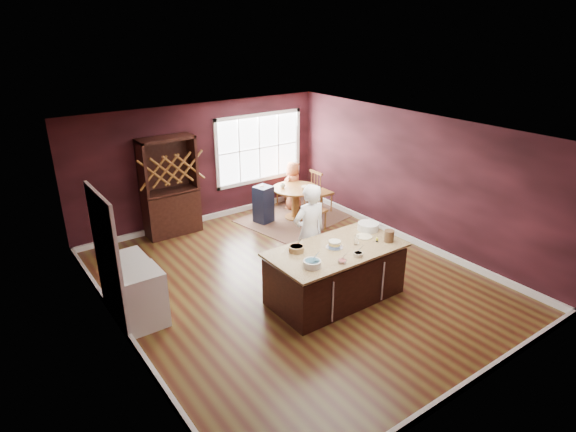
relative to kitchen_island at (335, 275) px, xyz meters
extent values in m
plane|color=brown|center=(-0.23, 0.84, -0.44)|extent=(7.00, 7.00, 0.00)
plane|color=white|center=(-0.23, 0.84, 2.26)|extent=(7.00, 7.00, 0.00)
plane|color=black|center=(-0.23, 4.34, 0.91)|extent=(6.00, 0.00, 6.00)
plane|color=black|center=(-0.23, -2.66, 0.91)|extent=(6.00, 0.00, 6.00)
plane|color=black|center=(-3.23, 0.84, 0.91)|extent=(0.00, 7.00, 7.00)
plane|color=black|center=(2.77, 0.84, 0.91)|extent=(0.00, 7.00, 7.00)
cube|color=#351813|center=(0.00, 0.00, -0.02)|extent=(2.17, 1.10, 0.83)
cube|color=#E5D78A|center=(0.00, 0.00, 0.46)|extent=(2.25, 1.18, 0.04)
cylinder|color=brown|center=(1.55, 3.21, -0.42)|extent=(0.51, 0.51, 0.04)
cylinder|color=brown|center=(1.55, 3.21, -0.08)|extent=(0.18, 0.18, 0.67)
cylinder|color=brown|center=(1.55, 3.21, 0.29)|extent=(1.08, 1.08, 0.04)
imported|color=white|center=(0.04, 0.76, 0.46)|extent=(0.68, 0.47, 1.80)
cylinder|color=silver|center=(-0.70, -0.26, 0.53)|extent=(0.27, 0.27, 0.10)
cylinder|color=olive|center=(-0.59, 0.29, 0.53)|extent=(0.25, 0.25, 0.09)
cylinder|color=silver|center=(-0.26, -0.43, 0.51)|extent=(0.14, 0.14, 0.05)
cylinder|color=beige|center=(0.10, -0.40, 0.51)|extent=(0.16, 0.16, 0.06)
cylinder|color=white|center=(0.36, -0.08, 0.56)|extent=(0.08, 0.08, 0.16)
cylinder|color=beige|center=(0.67, 0.06, 0.49)|extent=(0.28, 0.28, 0.02)
cylinder|color=silver|center=(0.95, 0.24, 0.54)|extent=(0.37, 0.37, 0.13)
cylinder|color=#503723|center=(0.89, -0.31, 0.58)|extent=(0.16, 0.16, 0.20)
cube|color=brown|center=(1.55, 3.21, -0.43)|extent=(2.69, 2.26, 0.01)
imported|color=#C5673C|center=(1.86, 3.75, 0.16)|extent=(0.68, 0.57, 1.19)
cylinder|color=beige|center=(1.78, 3.12, 0.32)|extent=(0.21, 0.21, 0.02)
imported|color=silver|center=(1.31, 3.39, 0.36)|extent=(0.13, 0.13, 0.09)
cube|color=#401F12|center=(-1.13, 4.06, 0.63)|extent=(1.16, 0.48, 2.13)
cube|color=white|center=(-2.87, 1.12, 0.02)|extent=(0.63, 0.61, 0.91)
cube|color=white|center=(-2.87, 1.76, 0.01)|extent=(0.61, 0.59, 0.89)
camera|label=1|loc=(-4.70, -5.23, 3.92)|focal=30.00mm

